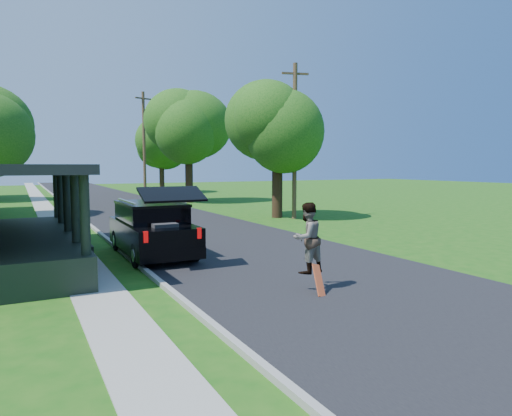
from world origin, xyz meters
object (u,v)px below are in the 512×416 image
skateboarder (307,238)px  black_suv (152,229)px  utility_pole_near (295,140)px  tree_right_near (276,126)px

skateboarder → black_suv: bearing=-81.2°
black_suv → skateboarder: (2.28, -6.05, 0.37)m
utility_pole_near → skateboarder: bearing=-105.6°
skateboarder → tree_right_near: 16.39m
skateboarder → utility_pole_near: utility_pole_near is taller
black_suv → utility_pole_near: (10.20, 7.04, 3.64)m
tree_right_near → skateboarder: bearing=-117.4°
black_suv → skateboarder: bearing=-69.0°
skateboarder → utility_pole_near: 15.64m
tree_right_near → utility_pole_near: (0.63, -1.01, -0.81)m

